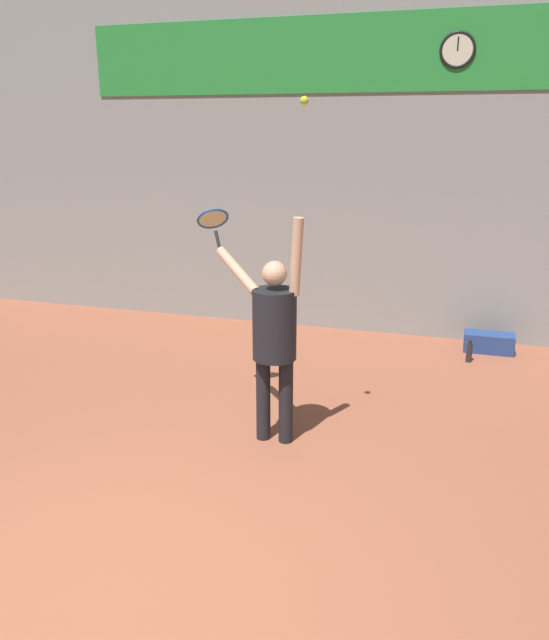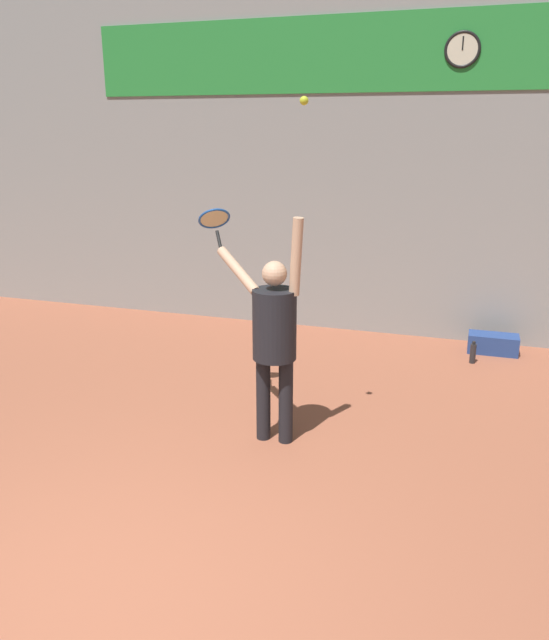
{
  "view_description": "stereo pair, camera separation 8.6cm",
  "coord_description": "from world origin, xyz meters",
  "px_view_note": "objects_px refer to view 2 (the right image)",
  "views": [
    {
      "loc": [
        1.89,
        -2.54,
        2.75
      ],
      "look_at": [
        0.41,
        2.42,
        1.15
      ],
      "focal_mm": 35.0,
      "sensor_mm": 36.0,
      "label": 1
    },
    {
      "loc": [
        1.97,
        -2.52,
        2.75
      ],
      "look_at": [
        0.41,
        2.42,
        1.15
      ],
      "focal_mm": 35.0,
      "sensor_mm": 36.0,
      "label": 2
    }
  ],
  "objects_px": {
    "tennis_player": "(274,331)",
    "equipment_bag": "(493,344)",
    "tennis_racket": "(215,221)",
    "tennis_ball": "(304,101)",
    "water_bottle": "(473,353)",
    "scoreboard_clock": "(462,49)"
  },
  "relations": [
    {
      "from": "tennis_racket",
      "to": "tennis_ball",
      "type": "height_order",
      "value": "tennis_ball"
    },
    {
      "from": "scoreboard_clock",
      "to": "tennis_ball",
      "type": "distance_m",
      "value": 3.69
    },
    {
      "from": "tennis_ball",
      "to": "water_bottle",
      "type": "bearing_deg",
      "value": 61.25
    },
    {
      "from": "water_bottle",
      "to": "tennis_ball",
      "type": "bearing_deg",
      "value": -118.75
    },
    {
      "from": "scoreboard_clock",
      "to": "tennis_player",
      "type": "bearing_deg",
      "value": -110.54
    },
    {
      "from": "tennis_ball",
      "to": "tennis_racket",
      "type": "bearing_deg",
      "value": 148.75
    },
    {
      "from": "tennis_ball",
      "to": "water_bottle",
      "type": "height_order",
      "value": "tennis_ball"
    },
    {
      "from": "water_bottle",
      "to": "equipment_bag",
      "type": "bearing_deg",
      "value": 62.27
    },
    {
      "from": "tennis_racket",
      "to": "scoreboard_clock",
      "type": "bearing_deg",
      "value": 54.26
    },
    {
      "from": "scoreboard_clock",
      "to": "water_bottle",
      "type": "bearing_deg",
      "value": -61.48
    },
    {
      "from": "tennis_racket",
      "to": "equipment_bag",
      "type": "distance_m",
      "value": 4.11
    },
    {
      "from": "tennis_player",
      "to": "equipment_bag",
      "type": "relative_size",
      "value": 3.35
    },
    {
      "from": "tennis_player",
      "to": "tennis_racket",
      "type": "bearing_deg",
      "value": 143.83
    },
    {
      "from": "tennis_racket",
      "to": "water_bottle",
      "type": "xyz_separation_m",
      "value": [
        2.5,
        2.03,
        -1.78
      ]
    },
    {
      "from": "tennis_racket",
      "to": "tennis_ball",
      "type": "distance_m",
      "value": 1.6
    },
    {
      "from": "water_bottle",
      "to": "tennis_player",
      "type": "bearing_deg",
      "value": -123.58
    },
    {
      "from": "equipment_bag",
      "to": "tennis_player",
      "type": "bearing_deg",
      "value": -122.75
    },
    {
      "from": "scoreboard_clock",
      "to": "tennis_racket",
      "type": "height_order",
      "value": "scoreboard_clock"
    },
    {
      "from": "tennis_ball",
      "to": "equipment_bag",
      "type": "relative_size",
      "value": 0.11
    },
    {
      "from": "tennis_player",
      "to": "equipment_bag",
      "type": "xyz_separation_m",
      "value": [
        1.96,
        3.05,
        -0.93
      ]
    },
    {
      "from": "tennis_racket",
      "to": "equipment_bag",
      "type": "height_order",
      "value": "tennis_racket"
    },
    {
      "from": "water_bottle",
      "to": "equipment_bag",
      "type": "distance_m",
      "value": 0.52
    }
  ]
}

